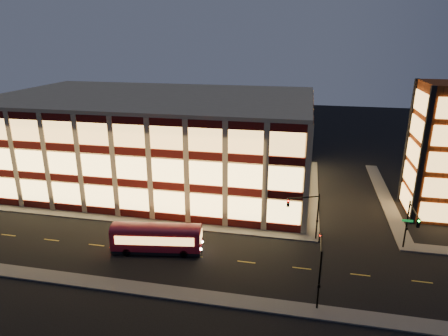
# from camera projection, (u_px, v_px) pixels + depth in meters

# --- Properties ---
(ground) EXTENTS (200.00, 200.00, 0.00)m
(ground) POSITION_uv_depth(u_px,v_px,m) (133.00, 224.00, 52.54)
(ground) COLOR black
(ground) RESTS_ON ground
(sidewalk_office_south) EXTENTS (54.00, 2.00, 0.15)m
(sidewalk_office_south) POSITION_uv_depth(u_px,v_px,m) (116.00, 219.00, 54.03)
(sidewalk_office_south) COLOR #514F4C
(sidewalk_office_south) RESTS_ON ground
(sidewalk_office_east) EXTENTS (2.00, 30.00, 0.15)m
(sidewalk_office_east) POSITION_uv_depth(u_px,v_px,m) (312.00, 190.00, 63.79)
(sidewalk_office_east) COLOR #514F4C
(sidewalk_office_east) RESTS_ON ground
(sidewalk_tower_west) EXTENTS (2.00, 30.00, 0.15)m
(sidewalk_tower_west) POSITION_uv_depth(u_px,v_px,m) (384.00, 196.00, 61.65)
(sidewalk_tower_west) COLOR #514F4C
(sidewalk_tower_west) RESTS_ON ground
(sidewalk_near) EXTENTS (100.00, 2.00, 0.15)m
(sidewalk_near) POSITION_uv_depth(u_px,v_px,m) (80.00, 280.00, 40.46)
(sidewalk_near) COLOR #514F4C
(sidewalk_near) RESTS_ON ground
(office_building) EXTENTS (50.45, 30.45, 14.50)m
(office_building) POSITION_uv_depth(u_px,v_px,m) (156.00, 139.00, 66.48)
(office_building) COLOR tan
(office_building) RESTS_ON ground
(stair_tower) EXTENTS (8.60, 8.60, 18.00)m
(stair_tower) POSITION_uv_depth(u_px,v_px,m) (447.00, 151.00, 52.96)
(stair_tower) COLOR #8C3814
(stair_tower) RESTS_ON ground
(traffic_signal_far) EXTENTS (3.79, 1.87, 6.00)m
(traffic_signal_far) POSITION_uv_depth(u_px,v_px,m) (307.00, 210.00, 47.11)
(traffic_signal_far) COLOR black
(traffic_signal_far) RESTS_ON ground
(traffic_signal_right) EXTENTS (1.20, 4.37, 6.00)m
(traffic_signal_right) POSITION_uv_depth(u_px,v_px,m) (411.00, 222.00, 44.12)
(traffic_signal_right) COLOR black
(traffic_signal_right) RESTS_ON ground
(traffic_signal_near) EXTENTS (0.32, 4.45, 6.00)m
(traffic_signal_near) POSITION_uv_depth(u_px,v_px,m) (320.00, 261.00, 36.41)
(traffic_signal_near) COLOR black
(traffic_signal_near) RESTS_ON ground
(trolley_bus) EXTENTS (10.41, 4.05, 3.44)m
(trolley_bus) POSITION_uv_depth(u_px,v_px,m) (157.00, 237.00, 45.43)
(trolley_bus) COLOR maroon
(trolley_bus) RESTS_ON ground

